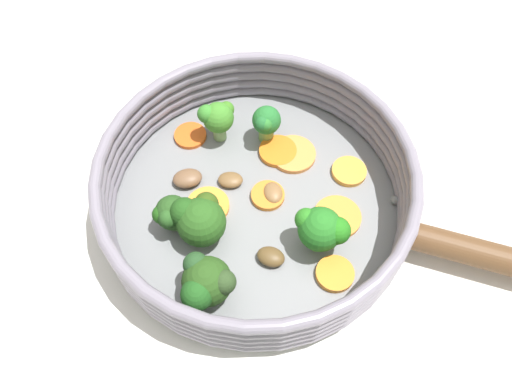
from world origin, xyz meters
The scene contains 23 objects.
ground_plane centered at (0.00, 0.00, 0.00)m, with size 4.00×4.00×0.00m, color white.
skillet centered at (0.00, 0.00, 0.01)m, with size 0.27×0.27×0.01m, color gray.
skillet_rim_wall centered at (0.00, 0.00, 0.04)m, with size 0.28×0.28×0.06m.
skillet_rivet_left centered at (0.10, 0.08, 0.02)m, with size 0.01×0.01×0.01m, color gray.
skillet_rivet_right centered at (0.04, 0.12, 0.02)m, with size 0.01×0.01×0.01m, color gray.
carrot_slice_0 centered at (-0.09, -0.04, 0.01)m, with size 0.03×0.03×0.00m, color orange.
carrot_slice_1 centered at (-0.05, 0.04, 0.01)m, with size 0.04×0.04×0.01m, color orange.
carrot_slice_2 centered at (0.04, 0.06, 0.01)m, with size 0.04×0.04×0.00m, color orange.
carrot_slice_3 centered at (0.00, 0.10, 0.01)m, with size 0.03×0.03×0.01m, color #F69D36.
carrot_slice_4 centered at (-0.04, 0.05, 0.01)m, with size 0.04×0.04×0.01m, color #F38C40.
carrot_slice_5 centered at (0.09, 0.04, 0.01)m, with size 0.03×0.03×0.01m, color orange.
carrot_slice_6 centered at (0.00, 0.01, 0.01)m, with size 0.03×0.03×0.01m, color orange.
carrot_slice_7 centered at (-0.01, -0.04, 0.01)m, with size 0.04×0.04×0.01m, color orange.
broccoli_floret_0 centered at (-0.07, 0.03, 0.04)m, with size 0.03×0.03×0.04m.
broccoli_floret_1 centered at (0.02, -0.06, 0.04)m, with size 0.05×0.05×0.05m.
broccoli_floret_2 centered at (0.07, -0.07, 0.04)m, with size 0.05×0.05×0.05m.
broccoli_floret_3 centered at (0.00, -0.08, 0.03)m, with size 0.03×0.03×0.04m.
broccoli_floret_4 centered at (0.06, 0.04, 0.04)m, with size 0.04×0.04×0.05m.
broccoli_floret_5 centered at (-0.08, -0.01, 0.04)m, with size 0.03×0.04×0.05m.
mushroom_piece_0 centered at (-0.04, -0.06, 0.02)m, with size 0.03×0.02×0.01m, color brown.
mushroom_piece_1 centered at (0.06, -0.01, 0.02)m, with size 0.02×0.02×0.01m, color brown.
mushroom_piece_2 centered at (0.00, 0.02, 0.02)m, with size 0.02×0.02×0.01m, color olive.
mushroom_piece_3 centered at (-0.03, -0.02, 0.02)m, with size 0.02×0.02×0.01m, color brown.
Camera 1 is at (0.23, -0.08, 0.41)m, focal length 35.00 mm.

